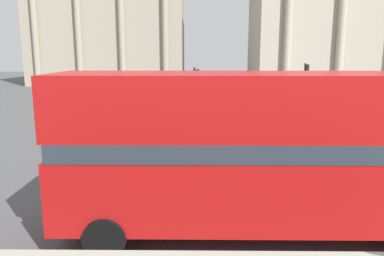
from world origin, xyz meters
TOP-DOWN VIEW (x-y plane):
  - double_decker_bus at (0.80, 6.88)m, footprint 10.35×2.74m
  - plaza_building_left at (-14.55, 57.67)m, footprint 23.77×11.65m
  - traffic_light_near at (-1.20, 9.88)m, footprint 0.42×0.24m
  - traffic_light_mid at (-0.89, 18.44)m, footprint 0.42×0.24m
  - traffic_light_far at (7.49, 26.53)m, footprint 0.42×0.24m
  - car_black at (-3.76, 14.66)m, footprint 4.20×1.93m
  - car_white at (-5.51, 21.07)m, footprint 4.20×1.93m
  - pedestrian_grey at (8.89, 25.25)m, footprint 0.32×0.32m
  - pedestrian_yellow at (-1.92, 33.48)m, footprint 0.32×0.32m
  - pedestrian_black at (1.12, 30.12)m, footprint 0.32×0.32m

SIDE VIEW (x-z plane):
  - car_black at x=-3.76m, z-range 0.02..1.37m
  - car_white at x=-5.51m, z-range 0.02..1.37m
  - pedestrian_black at x=1.12m, z-range 0.12..1.77m
  - pedestrian_grey at x=8.89m, z-range 0.13..1.83m
  - pedestrian_yellow at x=-1.92m, z-range 0.13..1.87m
  - double_decker_bus at x=0.80m, z-range 0.24..4.52m
  - traffic_light_near at x=-1.20m, z-range 0.59..4.45m
  - traffic_light_mid at x=-0.89m, z-range 0.60..4.60m
  - traffic_light_far at x=7.49m, z-range 0.61..4.67m
  - plaza_building_left at x=-14.55m, z-range 0.00..18.38m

